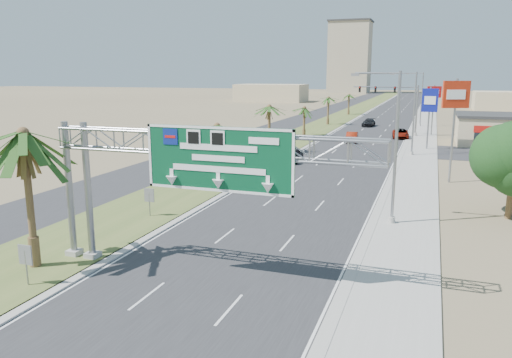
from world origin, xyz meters
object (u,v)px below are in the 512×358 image
at_px(signal_mast, 404,105).
at_px(car_left_lane, 293,155).
at_px(sign_gantry, 192,155).
at_px(pole_sign_red_far, 434,96).
at_px(palm_near, 23,134).
at_px(pole_sign_blue, 430,103).
at_px(car_right_lane, 400,134).
at_px(pole_sign_red_near, 456,101).
at_px(car_far, 369,123).
at_px(car_mid_lane, 352,137).

xyz_separation_m(signal_mast, car_left_lane, (-10.16, -29.15, -4.08)).
distance_m(sign_gantry, pole_sign_red_far, 64.96).
distance_m(palm_near, pole_sign_blue, 53.01).
bearing_deg(signal_mast, car_right_lane, -90.38).
height_order(car_left_lane, pole_sign_red_near, pole_sign_red_near).
bearing_deg(pole_sign_red_far, pole_sign_red_near, -87.15).
bearing_deg(pole_sign_red_far, car_right_lane, -129.36).
relative_size(car_far, pole_sign_red_far, 0.59).
xyz_separation_m(car_left_lane, pole_sign_red_near, (16.44, -5.68, 6.65)).
bearing_deg(car_mid_lane, palm_near, -102.60).
height_order(palm_near, car_far, palm_near).
bearing_deg(pole_sign_blue, car_mid_lane, 160.28).
bearing_deg(pole_sign_red_near, car_far, 105.38).
height_order(car_mid_lane, car_right_lane, car_mid_lane).
bearing_deg(car_left_lane, signal_mast, 68.15).
relative_size(pole_sign_red_near, pole_sign_red_far, 1.17).
height_order(signal_mast, pole_sign_red_near, pole_sign_red_near).
bearing_deg(car_mid_lane, car_left_lane, -105.54).
bearing_deg(pole_sign_red_near, signal_mast, 100.21).
bearing_deg(sign_gantry, signal_mast, 84.26).
xyz_separation_m(car_right_lane, pole_sign_blue, (4.02, -10.85, 5.36)).
xyz_separation_m(sign_gantry, pole_sign_red_far, (10.67, 64.08, 0.26)).
distance_m(sign_gantry, car_far, 75.00).
xyz_separation_m(sign_gantry, car_far, (-0.58, 74.80, -5.37)).
bearing_deg(signal_mast, pole_sign_blue, -74.35).
relative_size(sign_gantry, pole_sign_red_near, 1.78).
xyz_separation_m(car_mid_lane, car_far, (-0.42, 23.28, -0.04)).
xyz_separation_m(car_right_lane, pole_sign_red_near, (6.29, -31.43, 6.71)).
xyz_separation_m(signal_mast, pole_sign_red_near, (6.27, -34.84, 2.57)).
bearing_deg(car_far, signal_mast, -57.12).
bearing_deg(pole_sign_blue, sign_gantry, -102.08).
bearing_deg(car_far, car_right_lane, -62.43).
distance_m(car_far, pole_sign_blue, 29.58).
bearing_deg(pole_sign_red_near, pole_sign_red_far, 92.85).
relative_size(car_left_lane, car_mid_lane, 1.02).
xyz_separation_m(car_left_lane, car_right_lane, (10.14, 25.75, -0.06)).
distance_m(car_mid_lane, pole_sign_blue, 12.26).
bearing_deg(pole_sign_red_near, car_mid_lane, 117.53).
relative_size(signal_mast, car_mid_lane, 2.31).
relative_size(palm_near, car_right_lane, 1.63).
distance_m(sign_gantry, signal_mast, 62.37).
bearing_deg(pole_sign_blue, car_left_lane, -133.53).
distance_m(signal_mast, pole_sign_red_near, 35.49).
height_order(car_right_lane, pole_sign_red_far, pole_sign_red_far).
height_order(car_far, pole_sign_red_far, pole_sign_red_far).
bearing_deg(car_mid_lane, pole_sign_red_far, 45.10).
bearing_deg(car_left_lane, sign_gantry, -85.82).
distance_m(palm_near, car_far, 77.35).
bearing_deg(signal_mast, car_far, 118.11).
bearing_deg(car_left_lane, car_mid_lane, 75.94).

